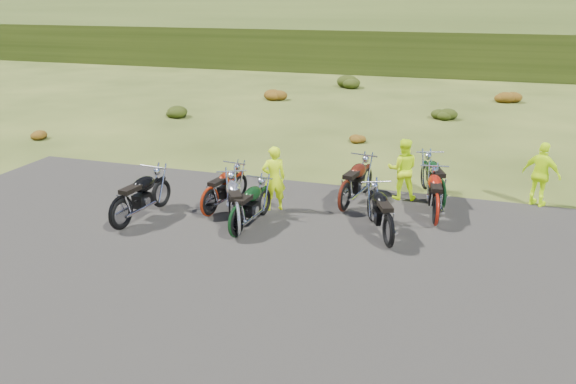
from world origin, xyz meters
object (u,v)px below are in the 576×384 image
(motorcycle_3, at_px, (238,236))
(person_middle, at_px, (274,180))
(motorcycle_0, at_px, (123,230))
(motorcycle_7, at_px, (439,211))

(motorcycle_3, relative_size, person_middle, 1.36)
(motorcycle_3, bearing_deg, motorcycle_0, 72.49)
(motorcycle_0, xyz_separation_m, person_middle, (2.99, 2.31, 0.84))
(motorcycle_3, bearing_deg, person_middle, -36.37)
(motorcycle_0, distance_m, person_middle, 3.87)
(person_middle, bearing_deg, motorcycle_7, 165.92)
(motorcycle_0, height_order, person_middle, person_middle)
(motorcycle_3, relative_size, motorcycle_7, 0.98)
(motorcycle_7, bearing_deg, motorcycle_3, 106.79)
(motorcycle_7, relative_size, person_middle, 1.39)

